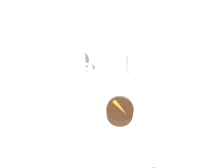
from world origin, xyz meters
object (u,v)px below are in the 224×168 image
at_px(wine_glass, 140,63).
at_px(fork, 185,132).
at_px(coffee_cup, 74,65).
at_px(dinner_plate, 126,123).
at_px(dessert_cake, 122,111).

distance_m(wine_glass, fork, 0.26).
xyz_separation_m(coffee_cup, fork, (0.39, -0.17, -0.04)).
relative_size(dinner_plate, fork, 1.29).
bearing_deg(wine_glass, fork, -47.62).
bearing_deg(dessert_cake, fork, -6.04).
xyz_separation_m(fork, dessert_cake, (-0.20, 0.02, 0.03)).
xyz_separation_m(dinner_plate, wine_glass, (0.02, 0.18, 0.08)).
distance_m(coffee_cup, wine_glass, 0.23).
height_order(coffee_cup, wine_glass, wine_glass).
bearing_deg(fork, wine_glass, 132.38).
height_order(dinner_plate, wine_glass, wine_glass).
distance_m(dinner_plate, dessert_cake, 0.04).
bearing_deg(dinner_plate, fork, 1.07).
relative_size(coffee_cup, fork, 0.71).
relative_size(coffee_cup, dessert_cake, 1.50).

